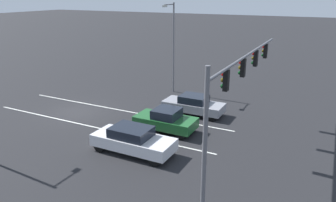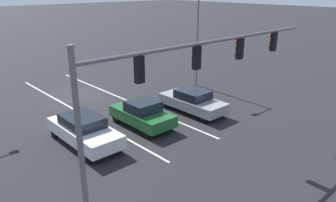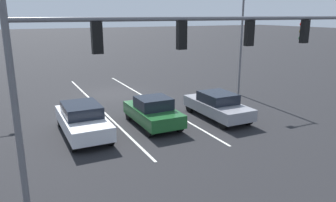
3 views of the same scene
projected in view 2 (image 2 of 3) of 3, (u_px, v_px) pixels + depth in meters
The scene contains 8 objects.
ground_plane at pixel (80, 94), 24.56m from camera, with size 240.00×240.00×0.00m, color black.
lane_stripe_left_divider at pixel (123, 99), 23.67m from camera, with size 0.12×17.90×0.01m, color silver.
lane_stripe_center_divider at pixel (77, 111), 21.36m from camera, with size 0.12×17.90×0.01m, color silver.
car_darkgreen_midlane_front at pixel (142, 114), 18.82m from camera, with size 1.89×4.02×1.54m.
car_gray_leftlane_front at pixel (193, 101), 20.96m from camera, with size 1.85×4.55×1.46m.
car_silver_rightlane_front at pixel (84, 130), 16.68m from camera, with size 1.88×4.76×1.53m.
traffic_signal_gantry at pixel (187, 69), 12.92m from camera, with size 13.31×0.37×6.14m.
street_lamp_left_shoulder at pixel (196, 29), 25.18m from camera, with size 1.94×0.24×7.93m.
Camera 2 is at (10.84, 21.68, 7.75)m, focal length 35.00 mm.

